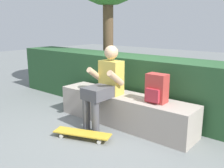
# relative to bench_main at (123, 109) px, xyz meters

# --- Properties ---
(ground_plane) EXTENTS (24.00, 24.00, 0.00)m
(ground_plane) POSITION_rel_bench_main_xyz_m (0.00, -0.25, -0.24)
(ground_plane) COLOR slate
(bench_main) EXTENTS (2.29, 0.51, 0.47)m
(bench_main) POSITION_rel_bench_main_xyz_m (0.00, 0.00, 0.00)
(bench_main) COLOR #A79B90
(bench_main) RESTS_ON ground
(person_skater) EXTENTS (0.49, 0.62, 1.22)m
(person_skater) POSITION_rel_bench_main_xyz_m (-0.18, -0.22, 0.43)
(person_skater) COLOR gold
(person_skater) RESTS_ON ground
(skateboard_near_person) EXTENTS (0.82, 0.47, 0.09)m
(skateboard_near_person) POSITION_rel_bench_main_xyz_m (-0.12, -0.78, -0.16)
(skateboard_near_person) COLOR gold
(skateboard_near_person) RESTS_ON ground
(backpack_on_bench) EXTENTS (0.28, 0.23, 0.40)m
(backpack_on_bench) POSITION_rel_bench_main_xyz_m (0.57, -0.01, 0.43)
(backpack_on_bench) COLOR #B23833
(backpack_on_bench) RESTS_ON bench_main
(hedge_row) EXTENTS (6.03, 0.73, 0.98)m
(hedge_row) POSITION_rel_bench_main_xyz_m (-0.16, 0.71, 0.25)
(hedge_row) COLOR #27502C
(hedge_row) RESTS_ON ground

